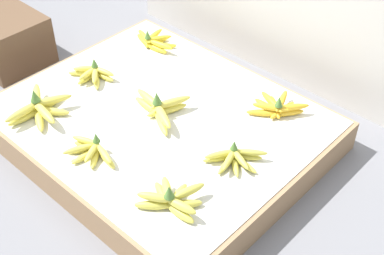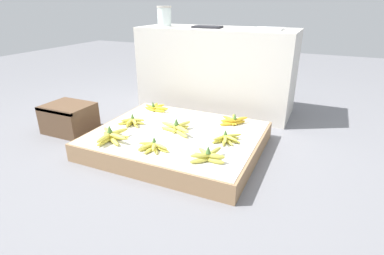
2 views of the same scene
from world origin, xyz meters
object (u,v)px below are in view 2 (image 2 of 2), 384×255
(banana_bunch_front_left, at_px, (112,136))
(banana_bunch_back_left, at_px, (156,108))
(banana_bunch_middle_left, at_px, (132,122))
(wooden_crate, at_px, (69,118))
(banana_bunch_front_midright, at_px, (208,156))
(foam_tray_white, at_px, (269,29))
(banana_bunch_middle_midright, at_px, (227,139))
(banana_bunch_middle_midleft, at_px, (177,128))
(banana_bunch_back_midright, at_px, (233,121))
(banana_bunch_front_midleft, at_px, (152,147))
(glass_jar, at_px, (164,16))

(banana_bunch_front_left, xyz_separation_m, banana_bunch_back_left, (-0.04, 0.65, -0.01))
(banana_bunch_middle_left, bearing_deg, wooden_crate, -173.76)
(banana_bunch_front_midright, height_order, banana_bunch_back_left, banana_bunch_front_midright)
(banana_bunch_back_left, bearing_deg, foam_tray_white, 36.94)
(banana_bunch_front_left, distance_m, banana_bunch_middle_midright, 0.78)
(banana_bunch_front_midright, bearing_deg, foam_tray_white, 87.47)
(banana_bunch_front_left, height_order, banana_bunch_back_left, banana_bunch_front_left)
(banana_bunch_front_midright, xyz_separation_m, banana_bunch_middle_midleft, (-0.36, 0.30, 0.00))
(banana_bunch_front_midright, height_order, banana_bunch_middle_midright, banana_bunch_front_midright)
(wooden_crate, xyz_separation_m, banana_bunch_front_midright, (1.32, -0.21, 0.05))
(wooden_crate, distance_m, banana_bunch_back_midright, 1.35)
(banana_bunch_front_midleft, xyz_separation_m, foam_tray_white, (0.43, 1.26, 0.64))
(wooden_crate, height_order, banana_bunch_front_left, banana_bunch_front_left)
(banana_bunch_middle_left, xyz_separation_m, banana_bunch_back_left, (-0.00, 0.36, -0.00))
(banana_bunch_middle_midright, bearing_deg, glass_jar, 136.45)
(banana_bunch_front_midright, distance_m, glass_jar, 1.70)
(wooden_crate, xyz_separation_m, banana_bunch_middle_midright, (1.34, 0.08, 0.04))
(banana_bunch_front_left, xyz_separation_m, banana_bunch_back_midright, (0.67, 0.63, -0.01))
(banana_bunch_back_left, bearing_deg, banana_bunch_front_midleft, -60.93)
(banana_bunch_middle_midleft, height_order, banana_bunch_middle_midright, banana_bunch_middle_midleft)
(glass_jar, bearing_deg, banana_bunch_front_midleft, -64.96)
(banana_bunch_back_left, relative_size, glass_jar, 1.32)
(banana_bunch_middle_midleft, bearing_deg, banana_bunch_front_midright, -39.67)
(banana_bunch_middle_midright, distance_m, banana_bunch_back_midright, 0.33)
(banana_bunch_front_left, relative_size, banana_bunch_middle_midleft, 1.02)
(banana_bunch_front_midleft, bearing_deg, wooden_crate, 165.90)
(banana_bunch_middle_left, distance_m, glass_jar, 1.20)
(banana_bunch_front_midleft, bearing_deg, banana_bunch_middle_midleft, 87.21)
(glass_jar, bearing_deg, banana_bunch_back_midright, -33.14)
(banana_bunch_front_left, height_order, banana_bunch_back_midright, banana_bunch_front_left)
(banana_bunch_back_left, relative_size, foam_tray_white, 1.05)
(wooden_crate, distance_m, banana_bunch_front_midleft, 0.98)
(foam_tray_white, bearing_deg, banana_bunch_front_midright, -92.53)
(wooden_crate, distance_m, glass_jar, 1.31)
(banana_bunch_front_left, xyz_separation_m, banana_bunch_front_midright, (0.70, 0.02, -0.00))
(banana_bunch_front_midleft, bearing_deg, banana_bunch_back_midright, 62.52)
(banana_bunch_front_midleft, distance_m, banana_bunch_middle_midleft, 0.32)
(banana_bunch_front_left, bearing_deg, banana_bunch_middle_midright, 22.74)
(banana_bunch_middle_left, bearing_deg, glass_jar, 103.02)
(wooden_crate, xyz_separation_m, banana_bunch_middle_midleft, (0.97, 0.09, 0.05))
(banana_bunch_front_midleft, xyz_separation_m, banana_bunch_middle_midleft, (0.02, 0.32, 0.01))
(banana_bunch_front_midright, bearing_deg, banana_bunch_middle_midleft, 140.33)
(banana_bunch_middle_midright, height_order, foam_tray_white, foam_tray_white)
(banana_bunch_middle_midright, bearing_deg, banana_bunch_front_left, -157.26)
(banana_bunch_back_left, height_order, glass_jar, glass_jar)
(banana_bunch_front_midleft, distance_m, banana_bunch_back_left, 0.76)
(banana_bunch_front_midright, distance_m, banana_bunch_middle_midleft, 0.46)
(banana_bunch_middle_midright, distance_m, banana_bunch_back_left, 0.84)
(banana_bunch_middle_midright, height_order, banana_bunch_back_midright, banana_bunch_back_midright)
(banana_bunch_middle_left, height_order, banana_bunch_middle_midleft, banana_bunch_middle_midleft)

